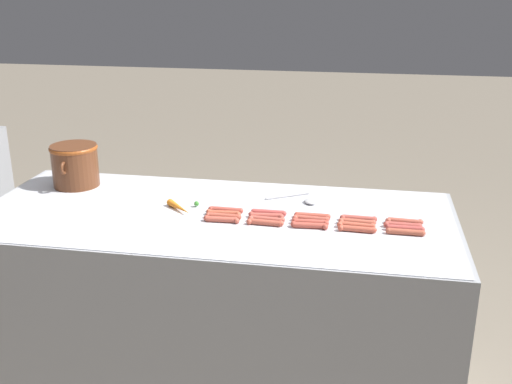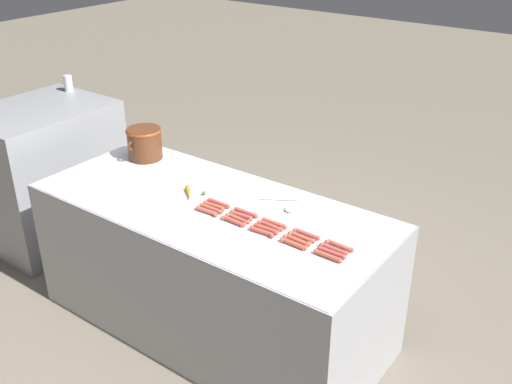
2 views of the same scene
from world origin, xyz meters
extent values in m
plane|color=#756B5B|center=(0.00, 0.00, 0.00)|extent=(20.00, 20.00, 0.00)
cube|color=#9EA0A5|center=(0.00, 0.00, 0.42)|extent=(0.92, 2.09, 0.84)
cube|color=silver|center=(0.00, 0.00, 0.84)|extent=(0.90, 2.05, 0.00)
cube|color=gray|center=(0.10, 1.71, 0.52)|extent=(0.98, 0.76, 1.04)
cylinder|color=#AD503A|center=(-0.09, -0.81, 0.86)|extent=(0.03, 0.13, 0.02)
sphere|color=#AD503A|center=(-0.09, -0.88, 0.86)|extent=(0.02, 0.02, 0.02)
sphere|color=#AD503A|center=(-0.09, -0.75, 0.86)|extent=(0.02, 0.02, 0.02)
cylinder|color=#B84E3A|center=(-0.10, -0.62, 0.86)|extent=(0.03, 0.13, 0.02)
sphere|color=#B84E3A|center=(-0.09, -0.69, 0.86)|extent=(0.02, 0.02, 0.02)
sphere|color=#B84E3A|center=(-0.10, -0.55, 0.86)|extent=(0.02, 0.02, 0.02)
cylinder|color=#B04739|center=(-0.09, -0.43, 0.86)|extent=(0.03, 0.13, 0.02)
sphere|color=#B04739|center=(-0.10, -0.49, 0.86)|extent=(0.02, 0.02, 0.02)
sphere|color=#B04739|center=(-0.09, -0.36, 0.86)|extent=(0.02, 0.02, 0.02)
cylinder|color=#B24D3A|center=(-0.10, -0.24, 0.86)|extent=(0.03, 0.13, 0.02)
sphere|color=#B24D3A|center=(-0.09, -0.31, 0.86)|extent=(0.02, 0.02, 0.02)
sphere|color=#B24D3A|center=(-0.10, -0.18, 0.86)|extent=(0.02, 0.02, 0.02)
cylinder|color=#B8503F|center=(-0.09, -0.05, 0.86)|extent=(0.03, 0.13, 0.02)
sphere|color=#B8503F|center=(-0.10, -0.12, 0.86)|extent=(0.02, 0.02, 0.02)
sphere|color=#B8503F|center=(-0.09, 0.01, 0.86)|extent=(0.02, 0.02, 0.02)
cylinder|color=#AE4540|center=(-0.06, -0.81, 0.86)|extent=(0.02, 0.13, 0.02)
sphere|color=#AE4540|center=(-0.06, -0.88, 0.86)|extent=(0.02, 0.02, 0.02)
sphere|color=#AE4540|center=(-0.06, -0.75, 0.86)|extent=(0.02, 0.02, 0.02)
cylinder|color=#B9513B|center=(-0.06, -0.62, 0.86)|extent=(0.03, 0.13, 0.02)
sphere|color=#B9513B|center=(-0.05, -0.68, 0.86)|extent=(0.02, 0.02, 0.02)
sphere|color=#B9513B|center=(-0.06, -0.55, 0.86)|extent=(0.02, 0.02, 0.02)
cylinder|color=#B1473A|center=(-0.06, -0.43, 0.86)|extent=(0.03, 0.13, 0.02)
sphere|color=#B1473A|center=(-0.06, -0.49, 0.86)|extent=(0.02, 0.02, 0.02)
sphere|color=#B1473A|center=(-0.05, -0.36, 0.86)|extent=(0.02, 0.02, 0.02)
cylinder|color=#AD4F41|center=(-0.06, -0.24, 0.86)|extent=(0.03, 0.13, 0.02)
sphere|color=#AD4F41|center=(-0.05, -0.31, 0.86)|extent=(0.02, 0.02, 0.02)
sphere|color=#AD4F41|center=(-0.06, -0.18, 0.86)|extent=(0.02, 0.02, 0.02)
cylinder|color=#AC4D3A|center=(-0.06, -0.05, 0.86)|extent=(0.03, 0.13, 0.02)
sphere|color=#AC4D3A|center=(-0.06, -0.12, 0.86)|extent=(0.02, 0.02, 0.02)
sphere|color=#AC4D3A|center=(-0.06, 0.01, 0.86)|extent=(0.02, 0.02, 0.02)
cylinder|color=#B04A41|center=(-0.02, -0.80, 0.86)|extent=(0.03, 0.13, 0.02)
sphere|color=#B04A41|center=(-0.02, -0.87, 0.86)|extent=(0.02, 0.02, 0.02)
sphere|color=#B04A41|center=(-0.02, -0.74, 0.86)|extent=(0.02, 0.02, 0.02)
cylinder|color=#B1513D|center=(-0.02, -0.62, 0.86)|extent=(0.03, 0.13, 0.02)
sphere|color=#B1513D|center=(-0.02, -0.68, 0.86)|extent=(0.02, 0.02, 0.02)
sphere|color=#B1513D|center=(-0.02, -0.55, 0.86)|extent=(0.02, 0.02, 0.02)
cylinder|color=#AB4B3C|center=(-0.02, -0.43, 0.86)|extent=(0.03, 0.13, 0.02)
sphere|color=#AB4B3C|center=(-0.02, -0.49, 0.86)|extent=(0.02, 0.02, 0.02)
sphere|color=#AB4B3C|center=(-0.02, -0.36, 0.86)|extent=(0.02, 0.02, 0.02)
cylinder|color=#B24C40|center=(-0.02, -0.23, 0.86)|extent=(0.03, 0.13, 0.02)
sphere|color=#B24C40|center=(-0.02, -0.30, 0.86)|extent=(0.02, 0.02, 0.02)
sphere|color=#B24C40|center=(-0.01, -0.17, 0.86)|extent=(0.02, 0.02, 0.02)
cylinder|color=#B65038|center=(-0.02, -0.05, 0.86)|extent=(0.03, 0.13, 0.02)
sphere|color=#B65038|center=(-0.03, -0.11, 0.86)|extent=(0.02, 0.02, 0.02)
sphere|color=#B65038|center=(-0.02, 0.02, 0.86)|extent=(0.02, 0.02, 0.02)
cylinder|color=#AC4F3E|center=(0.02, -0.81, 0.86)|extent=(0.03, 0.13, 0.02)
sphere|color=#AC4F3E|center=(0.02, -0.88, 0.86)|extent=(0.02, 0.02, 0.02)
sphere|color=#AC4F3E|center=(0.02, -0.75, 0.86)|extent=(0.02, 0.02, 0.02)
cylinder|color=#AC4A40|center=(0.02, -0.62, 0.86)|extent=(0.03, 0.13, 0.02)
sphere|color=#AC4A40|center=(0.02, -0.69, 0.86)|extent=(0.02, 0.02, 0.02)
sphere|color=#AC4A40|center=(0.02, -0.56, 0.86)|extent=(0.02, 0.02, 0.02)
cylinder|color=#B44C3B|center=(0.02, -0.43, 0.86)|extent=(0.03, 0.13, 0.02)
sphere|color=#B44C3B|center=(0.02, -0.49, 0.86)|extent=(0.02, 0.02, 0.02)
sphere|color=#B44C3B|center=(0.02, -0.36, 0.86)|extent=(0.02, 0.02, 0.02)
cylinder|color=#B64540|center=(0.02, -0.24, 0.86)|extent=(0.02, 0.13, 0.02)
sphere|color=#B64540|center=(0.02, -0.30, 0.86)|extent=(0.02, 0.02, 0.02)
sphere|color=#B64540|center=(0.02, -0.17, 0.86)|extent=(0.02, 0.02, 0.02)
cylinder|color=#AB4639|center=(0.02, -0.05, 0.86)|extent=(0.03, 0.13, 0.02)
sphere|color=#AB4639|center=(0.02, -0.11, 0.86)|extent=(0.02, 0.02, 0.02)
sphere|color=#AB4639|center=(0.02, 0.02, 0.86)|extent=(0.02, 0.02, 0.02)
cylinder|color=#562D19|center=(0.25, 0.76, 0.95)|extent=(0.22, 0.22, 0.21)
torus|color=brown|center=(0.25, 0.76, 1.04)|extent=(0.23, 0.23, 0.03)
torus|color=#562D19|center=(0.13, 0.76, 0.97)|extent=(0.06, 0.02, 0.06)
torus|color=#562D19|center=(0.36, 0.76, 0.97)|extent=(0.06, 0.02, 0.06)
cylinder|color=#B7B7BC|center=(0.26, -0.29, 0.85)|extent=(0.12, 0.19, 0.01)
ellipsoid|color=#B7B7BC|center=(0.20, -0.40, 0.86)|extent=(0.09, 0.08, 0.02)
cone|color=orange|center=(0.00, 0.16, 0.86)|extent=(0.14, 0.15, 0.03)
sphere|color=#387F2D|center=(0.06, 0.10, 0.86)|extent=(0.02, 0.02, 0.02)
cylinder|color=#BCBCC1|center=(0.51, 1.85, 1.10)|extent=(0.07, 0.07, 0.12)
cylinder|color=silver|center=(0.51, 1.85, 1.16)|extent=(0.06, 0.06, 0.00)
camera|label=1|loc=(-2.42, -0.62, 1.83)|focal=42.88mm
camera|label=2|loc=(-2.21, -1.94, 2.40)|focal=41.40mm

